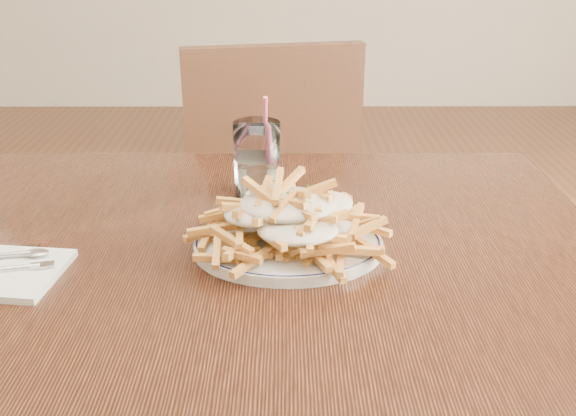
{
  "coord_description": "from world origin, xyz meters",
  "views": [
    {
      "loc": [
        0.1,
        -0.87,
        1.2
      ],
      "look_at": [
        0.1,
        -0.03,
        0.82
      ],
      "focal_mm": 40.0,
      "sensor_mm": 36.0,
      "label": 1
    }
  ],
  "objects_px": {
    "loaded_fries": "(288,213)",
    "fries_plate": "(288,245)",
    "table": "(222,285)",
    "water_glass": "(257,164)",
    "chair_far": "(268,189)"
  },
  "relations": [
    {
      "from": "loaded_fries",
      "to": "fries_plate",
      "type": "bearing_deg",
      "value": 14.04
    },
    {
      "from": "table",
      "to": "fries_plate",
      "type": "xyz_separation_m",
      "value": [
        0.1,
        -0.03,
        0.09
      ]
    },
    {
      "from": "fries_plate",
      "to": "water_glass",
      "type": "bearing_deg",
      "value": 103.96
    },
    {
      "from": "table",
      "to": "chair_far",
      "type": "xyz_separation_m",
      "value": [
        0.05,
        0.73,
        -0.14
      ]
    },
    {
      "from": "fries_plate",
      "to": "water_glass",
      "type": "xyz_separation_m",
      "value": [
        -0.05,
        0.21,
        0.05
      ]
    },
    {
      "from": "table",
      "to": "loaded_fries",
      "type": "height_order",
      "value": "loaded_fries"
    },
    {
      "from": "fries_plate",
      "to": "water_glass",
      "type": "distance_m",
      "value": 0.22
    },
    {
      "from": "chair_far",
      "to": "fries_plate",
      "type": "xyz_separation_m",
      "value": [
        0.05,
        -0.76,
        0.23
      ]
    },
    {
      "from": "chair_far",
      "to": "water_glass",
      "type": "bearing_deg",
      "value": -90.18
    },
    {
      "from": "fries_plate",
      "to": "loaded_fries",
      "type": "xyz_separation_m",
      "value": [
        -0.0,
        -0.0,
        0.05
      ]
    },
    {
      "from": "table",
      "to": "chair_far",
      "type": "distance_m",
      "value": 0.75
    },
    {
      "from": "fries_plate",
      "to": "table",
      "type": "bearing_deg",
      "value": 162.78
    },
    {
      "from": "chair_far",
      "to": "loaded_fries",
      "type": "relative_size",
      "value": 2.91
    },
    {
      "from": "table",
      "to": "fries_plate",
      "type": "height_order",
      "value": "fries_plate"
    },
    {
      "from": "water_glass",
      "to": "chair_far",
      "type": "bearing_deg",
      "value": 89.82
    }
  ]
}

